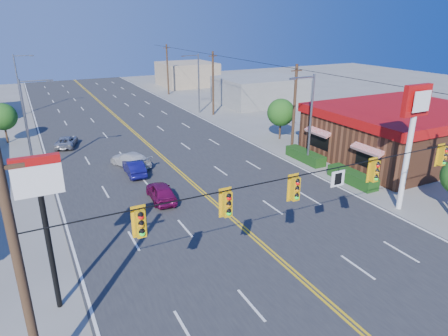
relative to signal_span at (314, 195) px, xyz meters
name	(u,v)px	position (x,y,z in m)	size (l,w,h in m)	color
ground	(308,286)	(0.12, 0.00, -4.89)	(160.00, 160.00, 0.00)	gray
road	(169,163)	(0.12, 20.00, -4.86)	(20.00, 120.00, 0.06)	#2D2D30
signal_span	(314,195)	(0.00, 0.00, 0.00)	(24.32, 0.34, 9.00)	#47301E
kfc	(399,132)	(20.02, 12.00, -2.51)	(16.30, 12.40, 4.70)	brown
kfc_pylon	(413,123)	(11.12, 4.00, 1.16)	(2.20, 0.36, 8.50)	white
pizza_hut_sign	(42,203)	(-10.88, 4.00, 0.30)	(1.90, 0.30, 6.85)	black
streetlight_se	(309,116)	(10.91, 14.00, -0.37)	(2.55, 0.25, 8.00)	gray
streetlight_ne	(197,80)	(10.91, 38.00, -0.37)	(2.55, 0.25, 8.00)	gray
streetlight_sw	(29,123)	(-10.67, 22.00, -0.37)	(2.55, 0.25, 8.00)	gray
streetlight_nw	(20,81)	(-10.67, 48.00, -0.37)	(2.55, 0.25, 8.00)	gray
utility_pole_near	(294,109)	(12.32, 18.00, -0.69)	(0.28, 0.28, 8.40)	#47301E
utility_pole_mid	(213,84)	(12.32, 36.00, -0.69)	(0.28, 0.28, 8.40)	#47301E
utility_pole_far	(168,70)	(12.32, 54.00, -0.69)	(0.28, 0.28, 8.40)	#47301E
tree_kfc_rear	(281,112)	(13.62, 22.00, -1.95)	(2.94, 2.94, 4.41)	#47301E
tree_west	(3,117)	(-12.88, 34.00, -2.09)	(2.80, 2.80, 4.20)	#47301E
bld_east_mid	(259,90)	(22.12, 40.00, -2.89)	(12.00, 10.00, 4.00)	gray
bld_east_far	(187,74)	(19.12, 62.00, -2.69)	(10.00, 10.00, 4.40)	tan
car_magenta	(161,193)	(-3.09, 12.63, -4.23)	(1.55, 3.86, 1.32)	maroon
car_blue	(134,168)	(-3.43, 18.53, -4.27)	(1.31, 3.75, 1.24)	#0F0E56
car_white	(131,160)	(-3.19, 20.62, -4.24)	(1.80, 4.43, 1.29)	silver
car_silver	(66,142)	(-7.49, 29.42, -4.34)	(1.80, 3.91, 1.09)	#AAABAF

